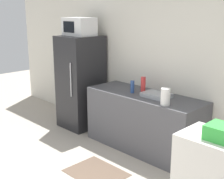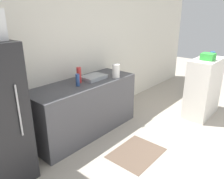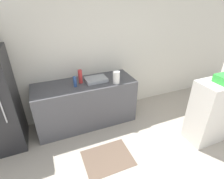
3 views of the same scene
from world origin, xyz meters
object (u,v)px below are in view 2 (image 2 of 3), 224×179
object	(u,v)px
bottle_tall	(79,75)
jar	(213,54)
paper_towel_roll	(116,71)
bottle_short	(78,80)
basket	(208,57)

from	to	relation	value
bottle_tall	jar	world-z (taller)	jar
bottle_tall	paper_towel_roll	xyz separation A→B (m)	(0.59, -0.25, -0.01)
bottle_short	basket	world-z (taller)	basket
bottle_tall	bottle_short	world-z (taller)	bottle_tall
basket	jar	world-z (taller)	basket
bottle_short	jar	distance (m)	2.63
basket	bottle_tall	bearing A→B (deg)	145.19
basket	paper_towel_roll	distance (m)	1.67
bottle_tall	basket	xyz separation A→B (m)	(1.87, -1.30, 0.17)
bottle_short	jar	world-z (taller)	jar
bottle_tall	jar	bearing A→B (deg)	-29.56
basket	jar	distance (m)	0.37
bottle_tall	paper_towel_roll	distance (m)	0.64
jar	paper_towel_roll	world-z (taller)	jar
paper_towel_roll	bottle_short	bearing A→B (deg)	168.04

